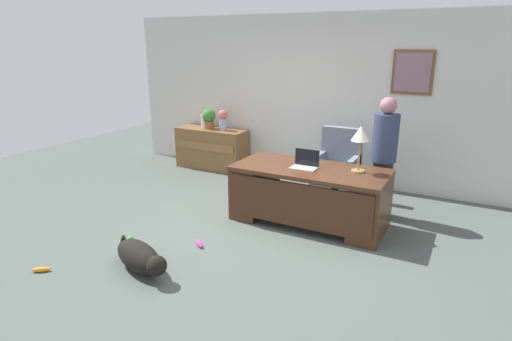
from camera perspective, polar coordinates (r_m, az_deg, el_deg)
ground_plane at (r=5.22m, az=-2.90°, el=-8.55°), size 12.00×12.00×0.00m
back_wall at (r=7.12m, az=7.90°, el=9.60°), size 7.00×0.16×2.70m
desk at (r=5.40m, az=7.12°, el=-3.10°), size 1.93×0.89×0.74m
credenza at (r=7.82m, az=-5.99°, el=2.99°), size 1.32×0.50×0.74m
armchair at (r=6.31m, az=10.97°, el=0.35°), size 0.60×0.59×1.05m
person_standing at (r=5.71m, az=16.93°, el=1.75°), size 0.32×0.32×1.60m
dog_lying at (r=4.52m, az=-15.40°, el=-11.28°), size 0.85×0.51×0.30m
laptop at (r=5.32m, az=6.69°, el=0.97°), size 0.32×0.22×0.22m
desk_lamp at (r=5.16m, az=13.98°, el=4.51°), size 0.22×0.22×0.57m
vase_with_flowers at (r=7.56m, az=-4.51°, el=6.97°), size 0.17×0.17×0.36m
vase_empty at (r=7.80m, az=-7.03°, el=6.63°), size 0.12×0.12×0.25m
potted_plant at (r=7.73m, az=-6.40°, el=7.12°), size 0.24×0.24×0.36m
dog_toy_ball at (r=5.20m, az=-16.67°, el=-8.93°), size 0.08×0.08×0.08m
dog_toy_bone at (r=4.93m, az=-27.10°, el=-11.87°), size 0.18×0.15×0.05m
dog_toy_plush at (r=4.96m, az=-7.68°, el=-9.81°), size 0.18×0.16×0.05m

